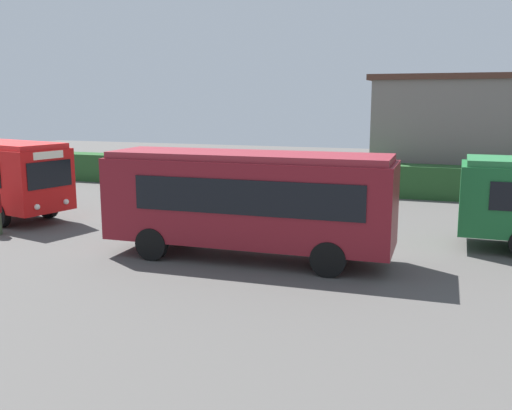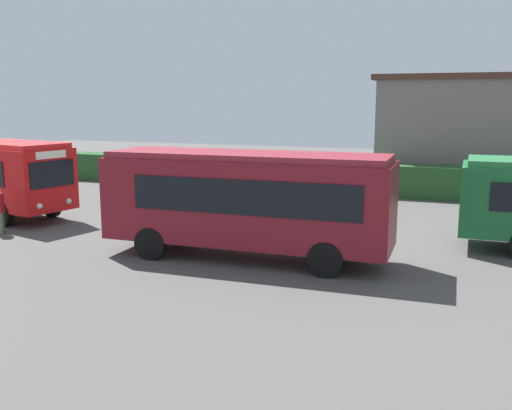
# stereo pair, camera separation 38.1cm
# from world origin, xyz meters

# --- Properties ---
(ground_plane) EXTENTS (79.54, 79.54, 0.00)m
(ground_plane) POSITION_xyz_m (0.00, 0.00, 0.00)
(ground_plane) COLOR #514F4C
(bus_maroon) EXTENTS (8.90, 2.60, 3.25)m
(bus_maroon) POSITION_xyz_m (-0.36, -1.91, 1.87)
(bus_maroon) COLOR maroon
(bus_maroon) RESTS_ON ground_plane
(person_center) EXTENTS (0.45, 0.48, 1.70)m
(person_center) POSITION_xyz_m (-3.77, -0.24, 0.90)
(person_center) COLOR black
(person_center) RESTS_ON ground_plane
(person_right) EXTENTS (0.43, 0.46, 1.92)m
(person_right) POSITION_xyz_m (-1.49, 0.02, 1.03)
(person_right) COLOR #4C6B47
(person_right) RESTS_ON ground_plane
(hedge_row) EXTENTS (51.77, 1.54, 1.60)m
(hedge_row) POSITION_xyz_m (0.00, 11.45, 0.80)
(hedge_row) COLOR #255026
(hedge_row) RESTS_ON ground_plane
(depot_building) EXTENTS (13.98, 6.73, 6.10)m
(depot_building) POSITION_xyz_m (7.93, 15.71, 3.06)
(depot_building) COLOR slate
(depot_building) RESTS_ON ground_plane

